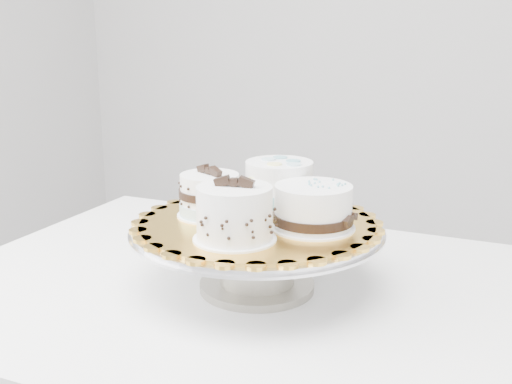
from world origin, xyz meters
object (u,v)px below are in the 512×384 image
at_px(cake_stand, 257,245).
at_px(cake_board, 257,223).
at_px(table, 281,341).
at_px(cake_swirl, 235,215).
at_px(cake_ribbon, 314,208).
at_px(cake_banded, 210,197).
at_px(cake_dots, 279,185).

bearing_deg(cake_stand, cake_board, 0.00).
relative_size(table, cake_board, 3.18).
xyz_separation_m(cake_swirl, cake_ribbon, (0.08, 0.10, -0.01)).
bearing_deg(cake_banded, cake_swirl, -20.02).
distance_m(cake_board, cake_swirl, 0.10).
bearing_deg(cake_swirl, cake_banded, 124.57).
bearing_deg(cake_stand, cake_swirl, -83.95).
bearing_deg(cake_ribbon, cake_swirl, -128.79).
distance_m(cake_stand, cake_board, 0.04).
relative_size(cake_stand, cake_dots, 2.99).
xyz_separation_m(cake_board, cake_ribbon, (0.09, 0.01, 0.03)).
relative_size(cake_banded, cake_ribbon, 0.91).
relative_size(cake_board, cake_swirl, 2.88).
distance_m(cake_swirl, cake_dots, 0.17).
bearing_deg(cake_ribbon, table, 175.42).
bearing_deg(cake_banded, cake_ribbon, 27.84).
bearing_deg(table, cake_swirl, -107.57).
xyz_separation_m(cake_stand, cake_dots, (0.00, 0.08, 0.08)).
bearing_deg(cake_board, cake_banded, -176.28).
bearing_deg(cake_dots, cake_stand, -89.65).
height_order(cake_stand, cake_swirl, cake_swirl).
bearing_deg(cake_swirl, table, 62.88).
height_order(cake_board, cake_ribbon, cake_ribbon).
bearing_deg(cake_ribbon, cake_banded, -175.34).
xyz_separation_m(cake_stand, cake_swirl, (0.01, -0.09, 0.08)).
bearing_deg(cake_dots, cake_ribbon, -36.37).
relative_size(cake_board, cake_dots, 2.75).
xyz_separation_m(cake_dots, cake_ribbon, (0.09, -0.07, -0.01)).
relative_size(table, cake_banded, 9.48).
bearing_deg(cake_stand, cake_ribbon, 4.56).
bearing_deg(cake_swirl, cake_stand, 84.32).
relative_size(cake_stand, cake_swirl, 3.12).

